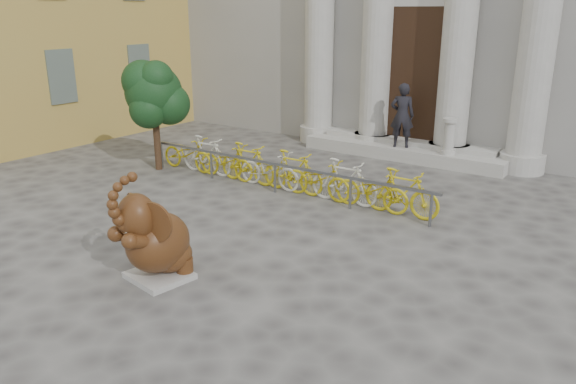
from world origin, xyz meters
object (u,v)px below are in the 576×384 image
Objects in this scene: elephant_statue at (155,240)px; tree at (154,94)px; bike_rack at (281,170)px; pedestrian at (402,115)px.

elephant_statue is 6.75m from tree.
elephant_statue reaches higher than bike_rack.
bike_rack is 4.53m from pedestrian.
tree is (-4.85, 4.50, 1.36)m from elephant_statue.
elephant_statue is at bearing -77.20° from bike_rack.
tree is at bearing 146.34° from elephant_statue.
elephant_statue is 5.06m from bike_rack.
pedestrian reaches higher than elephant_statue.
tree is 1.60× the size of pedestrian.
tree is at bearing -173.33° from bike_rack.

